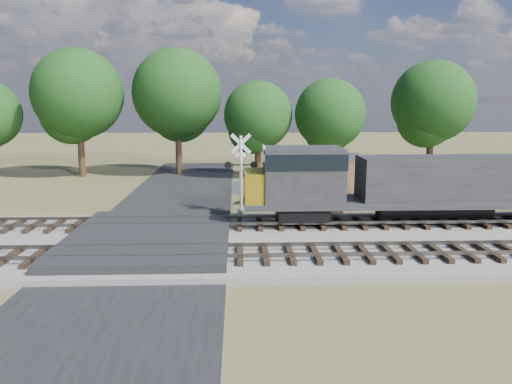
{
  "coord_description": "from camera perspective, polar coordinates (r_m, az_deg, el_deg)",
  "views": [
    {
      "loc": [
        3.92,
        -21.02,
        6.39
      ],
      "look_at": [
        4.78,
        2.0,
        2.15
      ],
      "focal_mm": 35.0,
      "sensor_mm": 36.0,
      "label": 1
    }
  ],
  "objects": [
    {
      "name": "ground",
      "position": [
        22.32,
        -12.24,
        -6.46
      ],
      "size": [
        160.0,
        160.0,
        0.0
      ],
      "primitive_type": "plane",
      "color": "brown",
      "rests_on": "ground"
    },
    {
      "name": "ballast_bed",
      "position": [
        23.22,
        13.18,
        -5.45
      ],
      "size": [
        140.0,
        10.0,
        0.3
      ],
      "primitive_type": "cube",
      "color": "gray",
      "rests_on": "ground"
    },
    {
      "name": "road",
      "position": [
        22.31,
        -12.25,
        -6.36
      ],
      "size": [
        7.0,
        60.0,
        0.08
      ],
      "primitive_type": "cube",
      "color": "black",
      "rests_on": "ground"
    },
    {
      "name": "crossing_panel",
      "position": [
        22.71,
        -12.06,
        -5.33
      ],
      "size": [
        7.0,
        9.0,
        0.62
      ],
      "primitive_type": "cube",
      "color": "#262628",
      "rests_on": "ground"
    },
    {
      "name": "track_near",
      "position": [
        19.96,
        -4.37,
        -7.04
      ],
      "size": [
        140.0,
        2.6,
        0.33
      ],
      "color": "black",
      "rests_on": "ballast_bed"
    },
    {
      "name": "track_far",
      "position": [
        24.77,
        -3.93,
        -3.57
      ],
      "size": [
        140.0,
        2.6,
        0.33
      ],
      "color": "black",
      "rests_on": "ballast_bed"
    },
    {
      "name": "crossing_signal_far",
      "position": [
        28.0,
        -1.91,
        1.22
      ],
      "size": [
        1.85,
        0.4,
        4.61
      ],
      "rotation": [
        0.0,
        0.0,
        3.14
      ],
      "color": "silver",
      "rests_on": "ground"
    },
    {
      "name": "equipment_shed",
      "position": [
        31.03,
        6.86,
        1.4
      ],
      "size": [
        5.87,
        5.87,
        3.09
      ],
      "rotation": [
        0.0,
        0.0,
        -0.37
      ],
      "color": "#4C3220",
      "rests_on": "ground"
    },
    {
      "name": "treeline",
      "position": [
        41.79,
        -1.1,
        10.87
      ],
      "size": [
        86.35,
        11.37,
        11.54
      ],
      "color": "black",
      "rests_on": "ground"
    }
  ]
}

